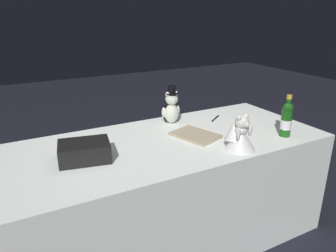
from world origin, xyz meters
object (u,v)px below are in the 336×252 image
Objects in this scene: champagne_bottle at (287,119)px; gift_case_black at (84,151)px; teddy_bear_groom at (171,108)px; guestbook at (195,135)px; teddy_bear_bride at (239,134)px; signing_pen at (216,118)px.

champagne_bottle is 0.90× the size of gift_case_black.
teddy_bear_groom is at bearing 24.21° from gift_case_black.
teddy_bear_groom is 0.34m from guestbook.
teddy_bear_groom is at bearing 71.96° from guestbook.
teddy_bear_bride reaches higher than signing_pen.
guestbook is at bearing 153.20° from champagne_bottle.
guestbook is at bearing -144.92° from signing_pen.
teddy_bear_bride is 0.32m from guestbook.
signing_pen is at bearing 110.76° from champagne_bottle.
teddy_bear_groom is 1.00× the size of champagne_bottle.
champagne_bottle is (0.41, 0.01, 0.03)m from teddy_bear_bride.
champagne_bottle reaches higher than signing_pen.
teddy_bear_groom is at bearing 165.98° from signing_pen.
teddy_bear_bride reaches higher than guestbook.
gift_case_black is 1.05× the size of guestbook.
gift_case_black reaches higher than signing_pen.
gift_case_black is (-1.27, 0.27, -0.07)m from champagne_bottle.
signing_pen is (-0.19, 0.51, -0.11)m from champagne_bottle.
signing_pen is 0.42m from guestbook.
champagne_bottle is at bearing -69.24° from signing_pen.
champagne_bottle reaches higher than guestbook.
teddy_bear_groom is 0.37m from signing_pen.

